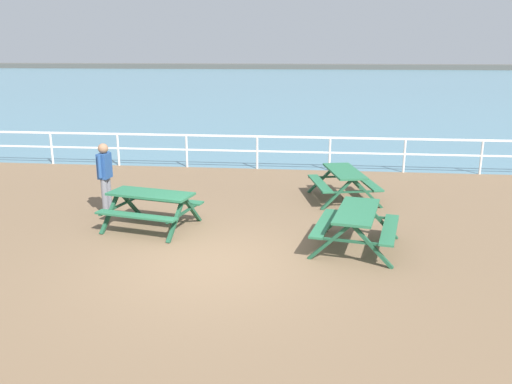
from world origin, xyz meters
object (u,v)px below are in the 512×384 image
object	(u,v)px
picnic_table_near_left	(357,220)
visitor	(105,174)
picnic_table_near_right	(344,178)
picnic_table_mid_centre	(151,201)

from	to	relation	value
picnic_table_near_left	visitor	distance (m)	5.86
picnic_table_near_right	picnic_table_mid_centre	xyz separation A→B (m)	(-4.22, -2.62, 0.00)
picnic_table_near_right	picnic_table_near_left	bearing A→B (deg)	168.69
picnic_table_near_right	visitor	size ratio (longest dim) A/B	1.25
picnic_table_near_left	picnic_table_mid_centre	size ratio (longest dim) A/B	0.99
picnic_table_near_right	visitor	bearing A→B (deg)	95.17
visitor	picnic_table_near_left	bearing A→B (deg)	-10.86
visitor	picnic_table_mid_centre	bearing A→B (deg)	-27.53
picnic_table_near_left	picnic_table_near_right	xyz separation A→B (m)	(-0.06, 3.39, 0.00)
picnic_table_mid_centre	visitor	xyz separation A→B (m)	(-1.34, 0.87, 0.36)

